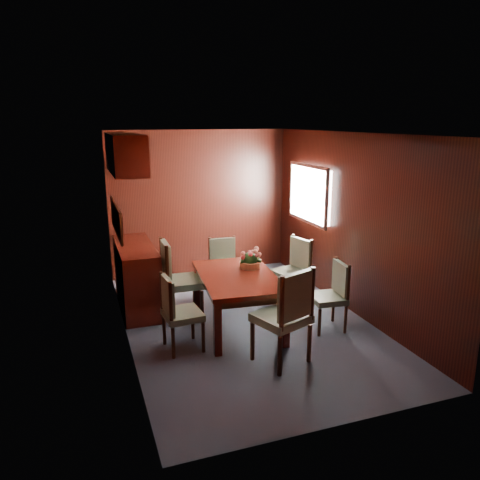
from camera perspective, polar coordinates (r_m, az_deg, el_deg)
name	(u,v)px	position (r m, az deg, el deg)	size (l,w,h in m)	color
ground	(246,322)	(6.17, 0.74, -10.01)	(4.50, 4.50, 0.00)	#3B4251
room_shell	(230,195)	(5.96, -1.27, 5.55)	(3.06, 4.52, 2.41)	black
sideboard	(137,276)	(6.64, -12.50, -4.35)	(0.48, 1.40, 0.90)	#370C06
dining_table	(238,282)	(5.84, -0.29, -5.18)	(1.04, 1.54, 0.69)	#370C06
chair_left_near	(177,309)	(5.35, -7.72, -8.32)	(0.44, 0.46, 0.89)	black
chair_left_far	(176,276)	(6.13, -7.86, -4.34)	(0.49, 0.51, 1.07)	black
chair_right_near	(333,292)	(5.94, 11.24, -6.20)	(0.44, 0.45, 0.87)	black
chair_right_far	(295,267)	(6.71, 6.69, -3.26)	(0.52, 0.54, 0.94)	black
chair_head	(287,312)	(4.98, 5.77, -8.70)	(0.65, 0.64, 1.08)	black
chair_foot	(224,265)	(6.85, -1.98, -3.04)	(0.45, 0.44, 0.89)	black
flower_centerpiece	(250,257)	(6.05, 1.24, -2.12)	(0.29, 0.29, 0.29)	#B96138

